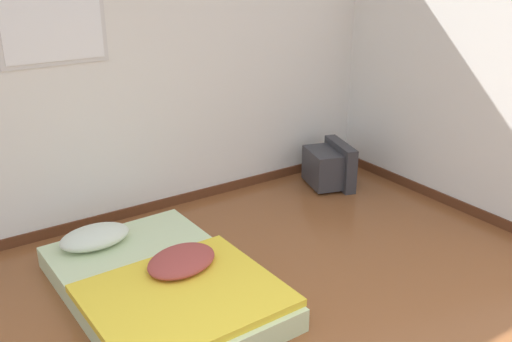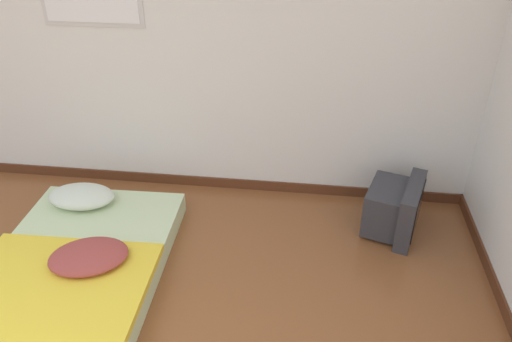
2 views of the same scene
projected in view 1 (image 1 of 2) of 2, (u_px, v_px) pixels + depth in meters
wall_back at (61, 78)px, 4.38m from camera, size 8.39×0.08×2.60m
mattress_bed at (161, 283)px, 3.87m from camera, size 1.21×1.80×0.30m
crt_tv at (330, 166)px, 5.64m from camera, size 0.50×0.59×0.44m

